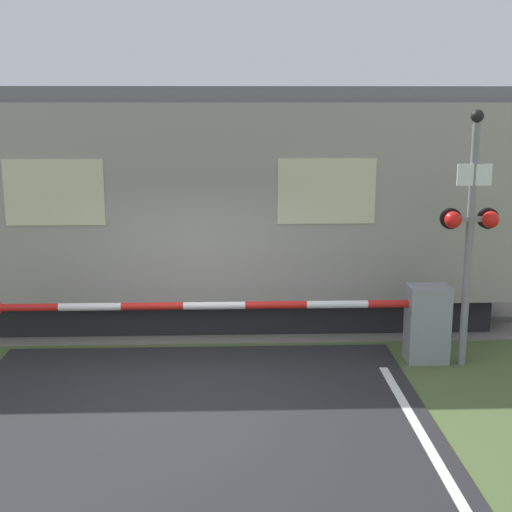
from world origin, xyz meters
The scene contains 5 objects.
ground_plane centered at (0.00, 0.00, 0.00)m, with size 80.00×80.00×0.00m, color #4C6033.
track_bed centered at (0.00, 3.78, 0.02)m, with size 36.00×3.20×0.13m.
train centered at (-2.19, 3.78, 2.05)m, with size 15.18×2.98×4.00m.
crossing_barrier centered at (2.75, 1.32, 0.64)m, with size 6.66×0.44×1.15m.
signal_post centered at (3.87, 1.14, 2.08)m, with size 0.83×0.26×3.67m.
Camera 1 is at (0.50, -8.62, 3.79)m, focal length 50.00 mm.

